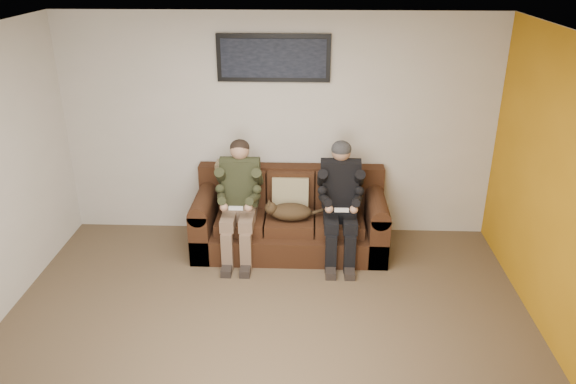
{
  "coord_description": "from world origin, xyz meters",
  "views": [
    {
      "loc": [
        0.36,
        -3.97,
        3.22
      ],
      "look_at": [
        0.15,
        1.2,
        0.95
      ],
      "focal_mm": 35.0,
      "sensor_mm": 36.0,
      "label": 1
    }
  ],
  "objects_px": {
    "person_left": "(239,194)",
    "cat": "(289,211)",
    "person_right": "(340,195)",
    "framed_poster": "(274,58)",
    "sofa": "(290,219)"
  },
  "relations": [
    {
      "from": "cat",
      "to": "framed_poster",
      "type": "xyz_separation_m",
      "value": [
        -0.2,
        0.6,
        1.57
      ]
    },
    {
      "from": "person_left",
      "to": "person_right",
      "type": "height_order",
      "value": "person_right"
    },
    {
      "from": "person_left",
      "to": "framed_poster",
      "type": "relative_size",
      "value": 1.03
    },
    {
      "from": "cat",
      "to": "framed_poster",
      "type": "bearing_deg",
      "value": 108.05
    },
    {
      "from": "framed_poster",
      "to": "person_left",
      "type": "bearing_deg",
      "value": -121.97
    },
    {
      "from": "sofa",
      "to": "person_right",
      "type": "height_order",
      "value": "person_right"
    },
    {
      "from": "person_left",
      "to": "framed_poster",
      "type": "distance_m",
      "value": 1.53
    },
    {
      "from": "person_left",
      "to": "person_right",
      "type": "distance_m",
      "value": 1.11
    },
    {
      "from": "framed_poster",
      "to": "cat",
      "type": "bearing_deg",
      "value": -71.95
    },
    {
      "from": "person_right",
      "to": "cat",
      "type": "distance_m",
      "value": 0.59
    },
    {
      "from": "person_left",
      "to": "cat",
      "type": "relative_size",
      "value": 1.96
    },
    {
      "from": "sofa",
      "to": "framed_poster",
      "type": "xyz_separation_m",
      "value": [
        -0.2,
        0.39,
        1.77
      ]
    },
    {
      "from": "sofa",
      "to": "person_right",
      "type": "relative_size",
      "value": 1.67
    },
    {
      "from": "framed_poster",
      "to": "person_right",
      "type": "bearing_deg",
      "value": -36.99
    },
    {
      "from": "sofa",
      "to": "cat",
      "type": "relative_size",
      "value": 3.28
    }
  ]
}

